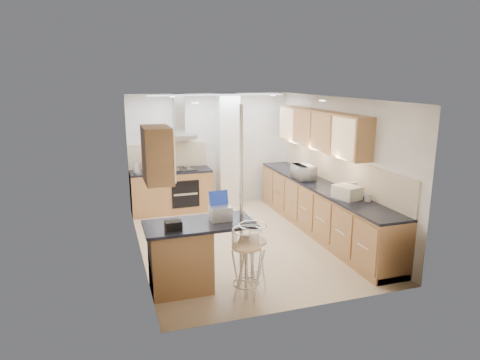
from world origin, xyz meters
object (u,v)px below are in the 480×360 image
object	(u,v)px
microwave	(304,172)
bar_stool_end	(252,258)
laptop	(221,214)
bar_stool_near	(246,264)
bread_bin	(347,192)

from	to	relation	value
microwave	bar_stool_end	distance (m)	3.01
microwave	laptop	distance (m)	2.92
microwave	bar_stool_end	size ratio (longest dim) A/B	0.52
laptop	bar_stool_near	xyz separation A→B (m)	(0.20, -0.52, -0.55)
bread_bin	bar_stool_end	bearing A→B (deg)	-173.00
laptop	bar_stool_near	distance (m)	0.78
bar_stool_near	bar_stool_end	size ratio (longest dim) A/B	1.00
microwave	bar_stool_near	xyz separation A→B (m)	(-2.00, -2.45, -0.57)
bar_stool_end	bread_bin	distance (m)	2.16
bar_stool_near	bar_stool_end	bearing A→B (deg)	57.89
microwave	laptop	bearing A→B (deg)	131.08
microwave	laptop	size ratio (longest dim) A/B	1.79
bar_stool_near	bread_bin	size ratio (longest dim) A/B	2.42
microwave	bar_stool_end	world-z (taller)	microwave
bar_stool_near	bread_bin	distance (m)	2.35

